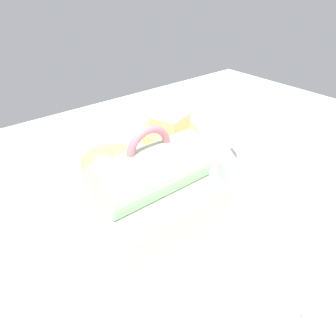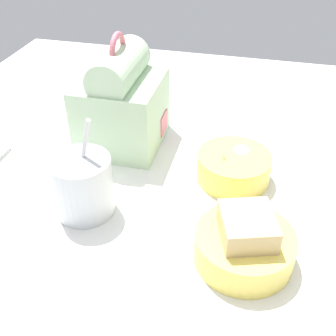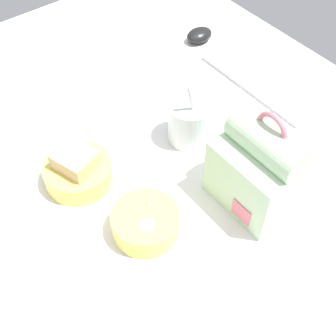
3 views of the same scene
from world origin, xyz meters
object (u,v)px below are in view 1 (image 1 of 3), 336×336
Objects in this scene: soup_cup at (241,180)px; bento_bowl_snacks at (113,168)px; lunch_bag at (151,213)px; bento_bowl_sandwich at (170,135)px.

soup_cup is 26.06cm from bento_bowl_snacks.
lunch_bag is 1.35× the size of soup_cup.
bento_bowl_sandwich is (-4.47, -25.61, -2.07)cm from soup_cup.
lunch_bag reaches higher than bento_bowl_sandwich.
lunch_bag is 21.08cm from soup_cup.
bento_bowl_sandwich is at bearing -99.90° from soup_cup.
lunch_bag is at bearing 1.40° from soup_cup.
lunch_bag is at bearing 45.97° from bento_bowl_sandwich.
bento_bowl_snacks is (-6.93, -22.45, -5.98)cm from lunch_bag.
bento_bowl_sandwich reaches higher than bento_bowl_snacks.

